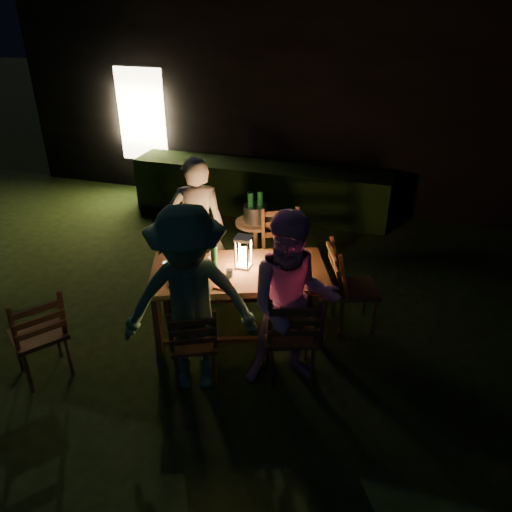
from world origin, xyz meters
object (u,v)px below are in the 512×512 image
(person_opp_right, at_px, (293,303))
(bottle_bucket_b, at_px, (260,209))
(bottle_table, at_px, (214,259))
(chair_spare, at_px, (42,349))
(chair_near_right, at_px, (290,349))
(bottle_bucket_a, at_px, (251,210))
(lantern, at_px, (243,254))
(person_opp_left, at_px, (190,303))
(chair_far_left, at_px, (200,272))
(side_table, at_px, (255,227))
(chair_end, at_px, (352,301))
(person_house_side, at_px, (198,228))
(ice_bucket, at_px, (255,213))
(chair_near_left, at_px, (195,355))
(chair_far_right, at_px, (282,268))
(dining_table, at_px, (239,276))

(person_opp_right, bearing_deg, bottle_bucket_b, 93.56)
(bottle_table, bearing_deg, chair_spare, -138.48)
(chair_near_right, height_order, bottle_bucket_a, chair_near_right)
(lantern, height_order, bottle_bucket_b, lantern)
(person_opp_left, bearing_deg, chair_far_left, 89.91)
(chair_spare, distance_m, bottle_bucket_b, 3.01)
(side_table, bearing_deg, bottle_table, -89.83)
(lantern, relative_size, bottle_bucket_a, 1.09)
(chair_end, bearing_deg, person_house_side, -116.31)
(chair_spare, relative_size, bottle_table, 3.67)
(chair_near_right, bearing_deg, bottle_bucket_b, 94.42)
(bottle_bucket_b, bearing_deg, person_house_side, -124.25)
(chair_end, distance_m, person_opp_right, 1.26)
(chair_near_right, bearing_deg, chair_end, 45.52)
(person_opp_right, relative_size, side_table, 2.50)
(bottle_table, relative_size, bottle_bucket_b, 0.88)
(bottle_table, bearing_deg, ice_bucket, 90.17)
(chair_near_right, xyz_separation_m, chair_end, (0.45, 1.00, -0.00))
(person_opp_right, relative_size, ice_bucket, 5.77)
(ice_bucket, bearing_deg, person_house_side, -123.01)
(chair_near_right, relative_size, bottle_bucket_a, 3.28)
(person_opp_right, distance_m, person_opp_left, 0.90)
(chair_near_left, distance_m, lantern, 1.14)
(ice_bucket, bearing_deg, bottle_bucket_b, 38.66)
(chair_near_left, relative_size, ice_bucket, 3.15)
(person_house_side, height_order, bottle_table, person_house_side)
(lantern, bearing_deg, side_table, 101.84)
(chair_near_left, bearing_deg, bottle_bucket_b, 65.00)
(chair_end, height_order, person_opp_left, person_opp_left)
(chair_far_right, distance_m, chair_end, 1.03)
(person_house_side, xyz_separation_m, lantern, (0.74, -0.54, 0.05))
(side_table, bearing_deg, bottle_bucket_a, -141.34)
(chair_near_right, relative_size, side_table, 1.52)
(chair_far_right, height_order, bottle_bucket_b, chair_far_right)
(lantern, bearing_deg, person_opp_right, -44.45)
(chair_far_left, distance_m, person_opp_right, 1.91)
(bottle_table, distance_m, side_table, 1.45)
(dining_table, xyz_separation_m, chair_near_left, (-0.14, -0.88, -0.39))
(chair_near_right, xyz_separation_m, person_house_side, (-1.41, 1.17, 0.54))
(side_table, relative_size, ice_bucket, 2.30)
(person_opp_left, distance_m, lantern, 1.00)
(chair_spare, relative_size, ice_bucket, 3.42)
(dining_table, relative_size, bottle_table, 7.16)
(dining_table, height_order, ice_bucket, ice_bucket)
(bottle_bucket_a, bearing_deg, person_opp_right, -62.27)
(chair_far_left, height_order, ice_bucket, chair_far_left)
(chair_spare, bearing_deg, bottle_bucket_b, 8.91)
(chair_near_left, height_order, ice_bucket, chair_near_left)
(chair_far_right, distance_m, ice_bucket, 0.80)
(chair_far_left, relative_size, side_table, 1.43)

